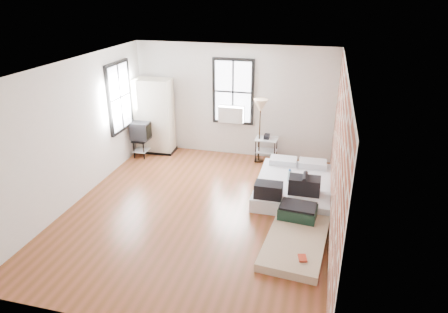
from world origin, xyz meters
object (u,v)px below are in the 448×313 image
(mattress_main, at_px, (294,185))
(tv_stand, at_px, (142,131))
(wardrobe, at_px, (154,116))
(floor_lamp, at_px, (260,109))
(mattress_bare, at_px, (296,234))
(side_table, at_px, (266,143))

(mattress_main, distance_m, tv_stand, 4.15)
(wardrobe, bearing_deg, floor_lamp, -2.89)
(mattress_bare, xyz_separation_m, floor_lamp, (-1.20, 3.18, 1.24))
(mattress_bare, height_order, wardrobe, wardrobe)
(side_table, bearing_deg, mattress_bare, -72.46)
(tv_stand, bearing_deg, wardrobe, 57.43)
(mattress_main, bearing_deg, mattress_bare, -83.61)
(wardrobe, height_order, tv_stand, wardrobe)
(mattress_main, relative_size, mattress_bare, 1.11)
(wardrobe, height_order, side_table, wardrobe)
(floor_lamp, relative_size, tv_stand, 1.75)
(floor_lamp, xyz_separation_m, tv_stand, (-2.96, -0.33, -0.71))
(floor_lamp, bearing_deg, tv_stand, -173.55)
(side_table, height_order, floor_lamp, floor_lamp)
(mattress_main, xyz_separation_m, mattress_bare, (0.20, -1.71, -0.07))
(tv_stand, bearing_deg, mattress_main, -15.95)
(tv_stand, bearing_deg, floor_lamp, 6.54)
(mattress_bare, height_order, side_table, side_table)
(wardrobe, bearing_deg, tv_stand, -125.56)
(wardrobe, relative_size, floor_lamp, 1.21)
(mattress_main, distance_m, wardrobe, 4.10)
(mattress_bare, bearing_deg, tv_stand, 150.91)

